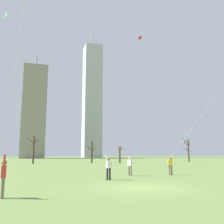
{
  "coord_description": "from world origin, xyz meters",
  "views": [
    {
      "loc": [
        -5.88,
        -14.0,
        1.87
      ],
      "look_at": [
        0.0,
        6.0,
        5.3
      ],
      "focal_mm": 41.13,
      "sensor_mm": 36.0,
      "label": 1
    }
  ],
  "objects_px": {
    "kite_flyer_midfield_right_teal": "(86,128)",
    "distant_kite_low_near_trees_red": "(137,56)",
    "bystander_strolling_midfield": "(130,165)",
    "kite_flyer_midfield_left_pink": "(186,142)",
    "bare_tree_rightmost": "(120,153)",
    "distant_kite_high_overhead_green": "(7,24)",
    "bare_tree_far_right_edge": "(92,151)",
    "bare_tree_left_of_center": "(34,149)",
    "kite_flyer_foreground_right_orange": "(20,36)",
    "bare_tree_center": "(188,149)"
  },
  "relations": [
    {
      "from": "kite_flyer_foreground_right_orange",
      "to": "bare_tree_center",
      "type": "xyz_separation_m",
      "value": [
        36.46,
        46.48,
        -2.95
      ]
    },
    {
      "from": "kite_flyer_midfield_right_teal",
      "to": "distant_kite_low_near_trees_red",
      "type": "bearing_deg",
      "value": 60.13
    },
    {
      "from": "bare_tree_far_right_edge",
      "to": "bare_tree_left_of_center",
      "type": "height_order",
      "value": "bare_tree_left_of_center"
    },
    {
      "from": "kite_flyer_midfield_right_teal",
      "to": "bystander_strolling_midfield",
      "type": "bearing_deg",
      "value": 35.96
    },
    {
      "from": "distant_kite_low_near_trees_red",
      "to": "bare_tree_left_of_center",
      "type": "distance_m",
      "value": 27.49
    },
    {
      "from": "kite_flyer_foreground_right_orange",
      "to": "kite_flyer_midfield_right_teal",
      "type": "xyz_separation_m",
      "value": [
        4.15,
        9.35,
        -2.21
      ]
    },
    {
      "from": "kite_flyer_midfield_left_pink",
      "to": "bare_tree_center",
      "type": "xyz_separation_m",
      "value": [
        22.64,
        34.84,
        0.03
      ]
    },
    {
      "from": "distant_kite_high_overhead_green",
      "to": "bare_tree_center",
      "type": "xyz_separation_m",
      "value": [
        41.33,
        12.72,
        -20.06
      ]
    },
    {
      "from": "kite_flyer_foreground_right_orange",
      "to": "bystander_strolling_midfield",
      "type": "relative_size",
      "value": 12.26
    },
    {
      "from": "kite_flyer_midfield_left_pink",
      "to": "bare_tree_left_of_center",
      "type": "bearing_deg",
      "value": 111.82
    },
    {
      "from": "bare_tree_center",
      "to": "distant_kite_low_near_trees_red",
      "type": "bearing_deg",
      "value": -144.92
    },
    {
      "from": "kite_flyer_foreground_right_orange",
      "to": "bare_tree_center",
      "type": "bearing_deg",
      "value": 51.89
    },
    {
      "from": "kite_flyer_foreground_right_orange",
      "to": "distant_kite_high_overhead_green",
      "type": "height_order",
      "value": "distant_kite_high_overhead_green"
    },
    {
      "from": "kite_flyer_midfield_right_teal",
      "to": "bare_tree_far_right_edge",
      "type": "xyz_separation_m",
      "value": [
        8.36,
        37.44,
        -1.18
      ]
    },
    {
      "from": "kite_flyer_foreground_right_orange",
      "to": "distant_kite_high_overhead_green",
      "type": "xyz_separation_m",
      "value": [
        -4.87,
        33.76,
        17.11
      ]
    },
    {
      "from": "distant_kite_high_overhead_green",
      "to": "distant_kite_low_near_trees_red",
      "type": "distance_m",
      "value": 23.11
    },
    {
      "from": "bystander_strolling_midfield",
      "to": "bare_tree_left_of_center",
      "type": "height_order",
      "value": "bare_tree_left_of_center"
    },
    {
      "from": "bystander_strolling_midfield",
      "to": "distant_kite_high_overhead_green",
      "type": "distance_m",
      "value": 33.47
    },
    {
      "from": "bare_tree_center",
      "to": "bare_tree_rightmost",
      "type": "height_order",
      "value": "bare_tree_center"
    },
    {
      "from": "kite_flyer_midfield_right_teal",
      "to": "kite_flyer_midfield_left_pink",
      "type": "relative_size",
      "value": 1.41
    },
    {
      "from": "distant_kite_high_overhead_green",
      "to": "bare_tree_far_right_edge",
      "type": "bearing_deg",
      "value": 36.86
    },
    {
      "from": "bystander_strolling_midfield",
      "to": "distant_kite_low_near_trees_red",
      "type": "bearing_deg",
      "value": 65.94
    },
    {
      "from": "kite_flyer_foreground_right_orange",
      "to": "bare_tree_left_of_center",
      "type": "bearing_deg",
      "value": 89.7
    },
    {
      "from": "kite_flyer_midfield_left_pink",
      "to": "bare_tree_far_right_edge",
      "type": "xyz_separation_m",
      "value": [
        -1.32,
        35.15,
        -0.41
      ]
    },
    {
      "from": "kite_flyer_midfield_left_pink",
      "to": "distant_kite_low_near_trees_red",
      "type": "xyz_separation_m",
      "value": [
        4.23,
        21.91,
        17.14
      ]
    },
    {
      "from": "kite_flyer_foreground_right_orange",
      "to": "bare_tree_center",
      "type": "relative_size",
      "value": 3.31
    },
    {
      "from": "kite_flyer_midfield_left_pink",
      "to": "bare_tree_rightmost",
      "type": "xyz_separation_m",
      "value": [
        4.19,
        32.41,
        -0.94
      ]
    },
    {
      "from": "bare_tree_far_right_edge",
      "to": "distant_kite_high_overhead_green",
      "type": "bearing_deg",
      "value": -143.14
    },
    {
      "from": "kite_flyer_foreground_right_orange",
      "to": "distant_kite_low_near_trees_red",
      "type": "distance_m",
      "value": 40.65
    },
    {
      "from": "bare_tree_far_right_edge",
      "to": "kite_flyer_midfield_right_teal",
      "type": "bearing_deg",
      "value": -102.59
    },
    {
      "from": "distant_kite_high_overhead_green",
      "to": "kite_flyer_midfield_left_pink",
      "type": "bearing_deg",
      "value": -49.79
    },
    {
      "from": "kite_flyer_midfield_right_teal",
      "to": "distant_kite_low_near_trees_red",
      "type": "xyz_separation_m",
      "value": [
        13.9,
        24.2,
        16.37
      ]
    },
    {
      "from": "bare_tree_far_right_edge",
      "to": "bare_tree_rightmost",
      "type": "distance_m",
      "value": 6.18
    },
    {
      "from": "bystander_strolling_midfield",
      "to": "bare_tree_rightmost",
      "type": "relative_size",
      "value": 0.45
    },
    {
      "from": "kite_flyer_midfield_left_pink",
      "to": "bare_tree_far_right_edge",
      "type": "bearing_deg",
      "value": 92.14
    },
    {
      "from": "distant_kite_low_near_trees_red",
      "to": "bare_tree_left_of_center",
      "type": "height_order",
      "value": "distant_kite_low_near_trees_red"
    },
    {
      "from": "kite_flyer_midfield_left_pink",
      "to": "bystander_strolling_midfield",
      "type": "xyz_separation_m",
      "value": [
        -5.1,
        1.03,
        -2.06
      ]
    },
    {
      "from": "bare_tree_left_of_center",
      "to": "distant_kite_low_near_trees_red",
      "type": "bearing_deg",
      "value": -34.0
    },
    {
      "from": "bystander_strolling_midfield",
      "to": "bare_tree_center",
      "type": "distance_m",
      "value": 43.78
    },
    {
      "from": "distant_kite_high_overhead_green",
      "to": "bystander_strolling_midfield",
      "type": "bearing_deg",
      "value": -57.18
    },
    {
      "from": "bare_tree_far_right_edge",
      "to": "bare_tree_left_of_center",
      "type": "xyz_separation_m",
      "value": [
        -12.27,
        -1.23,
        0.4
      ]
    },
    {
      "from": "kite_flyer_midfield_right_teal",
      "to": "bare_tree_rightmost",
      "type": "xyz_separation_m",
      "value": [
        13.87,
        34.7,
        -1.71
      ]
    },
    {
      "from": "kite_flyer_foreground_right_orange",
      "to": "bare_tree_far_right_edge",
      "type": "height_order",
      "value": "kite_flyer_foreground_right_orange"
    },
    {
      "from": "bystander_strolling_midfield",
      "to": "bare_tree_far_right_edge",
      "type": "xyz_separation_m",
      "value": [
        3.78,
        34.12,
        1.65
      ]
    },
    {
      "from": "kite_flyer_midfield_left_pink",
      "to": "bare_tree_center",
      "type": "height_order",
      "value": "kite_flyer_midfield_left_pink"
    },
    {
      "from": "kite_flyer_midfield_right_teal",
      "to": "distant_kite_low_near_trees_red",
      "type": "height_order",
      "value": "distant_kite_low_near_trees_red"
    },
    {
      "from": "kite_flyer_midfield_right_teal",
      "to": "bare_tree_center",
      "type": "distance_m",
      "value": 49.23
    },
    {
      "from": "kite_flyer_midfield_right_teal",
      "to": "bare_tree_rightmost",
      "type": "distance_m",
      "value": 37.41
    },
    {
      "from": "distant_kite_low_near_trees_red",
      "to": "bare_tree_far_right_edge",
      "type": "distance_m",
      "value": 22.67
    },
    {
      "from": "distant_kite_low_near_trees_red",
      "to": "bare_tree_left_of_center",
      "type": "relative_size",
      "value": 4.41
    }
  ]
}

